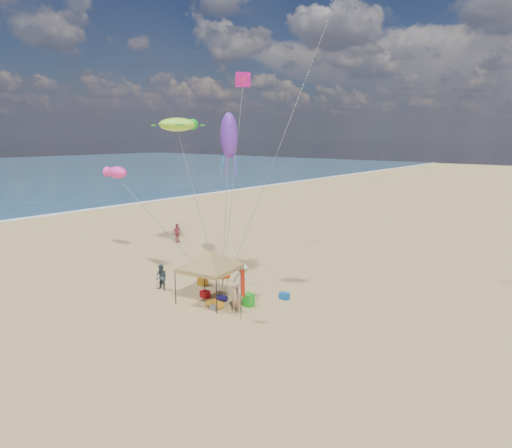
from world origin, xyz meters
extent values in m
plane|color=tan|center=(0.00, 0.00, 0.00)|extent=(280.00, 280.00, 0.00)
cylinder|color=black|center=(-2.13, 0.71, 0.91)|extent=(0.05, 0.05, 1.82)
cylinder|color=black|center=(0.55, 1.21, 0.91)|extent=(0.05, 0.05, 1.82)
cylinder|color=black|center=(-1.63, -1.98, 0.91)|extent=(0.05, 0.05, 1.82)
cylinder|color=black|center=(1.06, -1.48, 0.91)|extent=(0.05, 0.05, 1.82)
cube|color=olive|center=(-0.54, -0.39, 1.93)|extent=(3.29, 3.29, 0.22)
pyramid|color=olive|center=(-0.54, -0.39, 2.95)|extent=(5.43, 5.43, 0.91)
cylinder|color=black|center=(2.53, -1.22, 1.37)|extent=(0.04, 0.04, 2.74)
cube|color=#B31F0E|center=(2.72, -1.29, 2.00)|extent=(0.39, 0.15, 1.37)
cube|color=red|center=(-1.20, -0.16, 0.19)|extent=(0.54, 0.38, 0.38)
cube|color=#13509C|center=(2.50, 2.53, 0.19)|extent=(0.54, 0.38, 0.38)
cylinder|color=#110D3B|center=(0.01, -0.02, 0.18)|extent=(0.69, 0.54, 0.36)
cylinder|color=#CE440B|center=(-2.72, 3.09, 0.18)|extent=(0.54, 0.69, 0.36)
cube|color=#1B941A|center=(1.61, 0.44, 0.35)|extent=(0.50, 0.50, 0.70)
cube|color=orange|center=(-2.87, 1.23, 0.35)|extent=(0.50, 0.50, 0.70)
cube|color=slate|center=(0.53, -1.20, 0.14)|extent=(0.34, 0.30, 0.28)
cube|color=orange|center=(0.36, -0.89, 0.20)|extent=(0.90, 0.50, 0.24)
imported|color=tan|center=(1.61, -0.58, 0.79)|extent=(0.61, 0.44, 1.57)
imported|color=#333E46|center=(-4.12, -0.98, 0.79)|extent=(0.84, 0.70, 1.58)
imported|color=silver|center=(0.15, 1.55, 0.95)|extent=(1.38, 1.01, 1.90)
imported|color=#AA414C|center=(-12.98, 7.77, 0.85)|extent=(0.46, 1.01, 1.69)
ellipsoid|color=#A7FE34|center=(-8.26, 4.15, 9.96)|extent=(3.35, 2.93, 0.96)
ellipsoid|color=#FE30A7|center=(-11.82, 1.40, 6.57)|extent=(2.00, 1.07, 0.87)
ellipsoid|color=#5C2AA6|center=(-2.85, 3.76, 9.20)|extent=(1.26, 1.26, 2.86)
cube|color=#D811A1|center=(-9.77, 12.94, 13.93)|extent=(1.32, 1.34, 1.19)
camera|label=1|loc=(16.90, -17.23, 9.21)|focal=31.53mm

